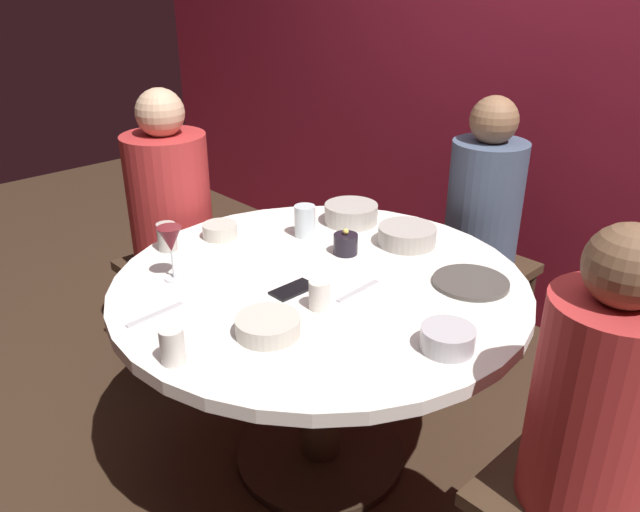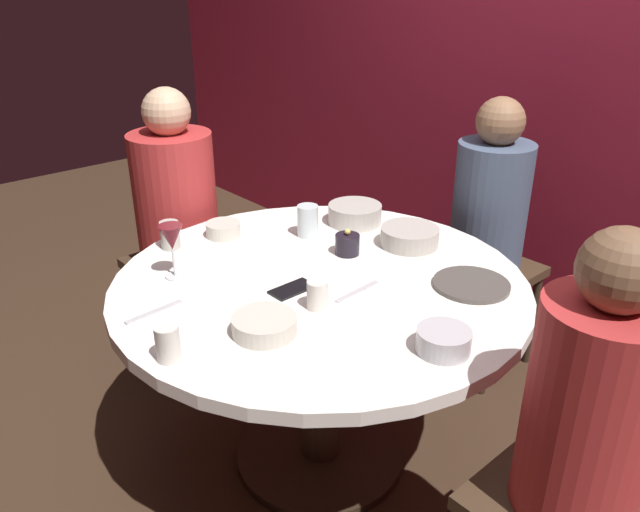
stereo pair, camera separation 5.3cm
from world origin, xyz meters
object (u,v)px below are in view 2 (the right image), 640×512
Objects in this scene: dinner_plate at (471,284)px; bowl_small_white at (355,214)px; wine_glass at (172,240)px; cup_center_front at (168,343)px; seated_diner_right at (588,419)px; cup_by_left_diner at (317,295)px; bowl_sauce_side at (264,325)px; cup_near_candle at (308,221)px; candle_holder at (347,244)px; cup_by_right_diner at (170,235)px; bowl_salad_center at (223,229)px; dining_table at (320,321)px; seated_diner_back at (490,210)px; cell_phone at (293,289)px; seated_diner_left at (176,202)px; bowl_rice_portion at (410,237)px; bowl_serving_large at (444,341)px.

bowl_small_white is at bearing 171.01° from dinner_plate.
wine_glass is 0.87× the size of bowl_small_white.
cup_center_front reaches higher than dinner_plate.
wine_glass is (-1.20, -0.33, 0.13)m from seated_diner_right.
cup_by_left_diner is (0.39, -0.54, 0.01)m from bowl_small_white.
bowl_sauce_side is 1.52× the size of cup_near_candle.
dinner_plate is 2.74× the size of cup_by_left_diner.
cup_by_right_diner is (-0.44, -0.43, 0.01)m from candle_holder.
cup_by_right_diner is 1.02× the size of cup_center_front.
bowl_salad_center is at bearing 155.30° from bowl_sauce_side.
dinner_plate reaches higher than dining_table.
bowl_sauce_side reaches higher than dinner_plate.
dinner_plate is (0.35, -0.60, 0.01)m from seated_diner_back.
seated_diner_left is at bearing 172.78° from cell_phone.
seated_diner_back is at bearing 65.50° from cup_by_right_diner.
dining_table is 0.90m from seated_diner_right.
seated_diner_left is 0.90m from cell_phone.
bowl_rice_portion is (-0.33, 0.09, 0.03)m from dinner_plate.
cell_phone is at bearing -7.23° from seated_diner_left.
cup_by_right_diner is (-0.65, -0.10, 0.01)m from cup_by_left_diner.
cup_by_left_diner is 0.88× the size of cup_by_right_diner.
bowl_rice_portion is at bearing 41.38° from bowl_salad_center.
cup_center_front reaches higher than bowl_small_white.
seated_diner_right is 8.27× the size of bowl_serving_large.
cup_by_right_diner reaches higher than cup_by_left_diner.
seated_diner_left is at bearing 0.00° from seated_diner_right.
seated_diner_right is 8.36× the size of cell_phone.
candle_holder is 0.94× the size of cup_by_right_diner.
wine_glass is 0.93m from dinner_plate.
cup_by_right_diner reaches higher than cell_phone.
wine_glass is at bearing -59.88° from bowl_salad_center.
seated_diner_back is 9.42× the size of bowl_salad_center.
seated_diner_back is 1.00× the size of seated_diner_right.
wine_glass reaches higher than cup_near_candle.
candle_holder is 0.61m from cup_by_right_diner.
dining_table is 0.27m from cup_by_left_diner.
cell_phone is 0.54m from cup_by_right_diner.
cup_by_left_diner is at bearing -166.00° from bowl_serving_large.
cup_center_front is (-0.27, -0.89, 0.04)m from dinner_plate.
dining_table is 13.40× the size of cup_by_right_diner.
dining_table is at bearing -137.87° from dinner_plate.
candle_holder is at bearing 123.15° from cup_by_left_diner.
bowl_serving_large is 0.69m from cup_center_front.
seated_diner_left is at bearing 175.09° from bowl_salad_center.
bowl_rice_portion is at bearing 1.58° from seated_diner_back.
dining_table is at bearing 0.00° from seated_diner_back.
seated_diner_left reaches higher than bowl_sauce_side.
bowl_rice_portion is at bearing 66.29° from candle_holder.
dinner_plate is at bearing -15.85° from bowl_rice_portion.
cup_near_candle reaches higher than bowl_serving_large.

